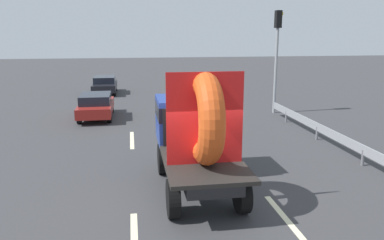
{
  "coord_description": "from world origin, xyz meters",
  "views": [
    {
      "loc": [
        -1.74,
        -9.29,
        4.34
      ],
      "look_at": [
        -0.0,
        1.61,
        1.82
      ],
      "focal_mm": 35.76,
      "sensor_mm": 36.0,
      "label": 1
    }
  ],
  "objects_px": {
    "traffic_light": "(277,47)",
    "oncoming_car": "(105,84)",
    "distant_sedan": "(96,105)",
    "flatbed_truck": "(195,129)"
  },
  "relations": [
    {
      "from": "traffic_light",
      "to": "oncoming_car",
      "type": "relative_size",
      "value": 1.44
    },
    {
      "from": "distant_sedan",
      "to": "flatbed_truck",
      "type": "bearing_deg",
      "value": -69.67
    },
    {
      "from": "distant_sedan",
      "to": "oncoming_car",
      "type": "xyz_separation_m",
      "value": [
        -0.07,
        8.35,
        -0.01
      ]
    },
    {
      "from": "flatbed_truck",
      "to": "distant_sedan",
      "type": "distance_m",
      "value": 10.38
    },
    {
      "from": "flatbed_truck",
      "to": "oncoming_car",
      "type": "height_order",
      "value": "flatbed_truck"
    },
    {
      "from": "distant_sedan",
      "to": "traffic_light",
      "type": "distance_m",
      "value": 10.06
    },
    {
      "from": "traffic_light",
      "to": "oncoming_car",
      "type": "distance_m",
      "value": 13.26
    },
    {
      "from": "distant_sedan",
      "to": "oncoming_car",
      "type": "height_order",
      "value": "distant_sedan"
    },
    {
      "from": "traffic_light",
      "to": "distant_sedan",
      "type": "bearing_deg",
      "value": 178.76
    },
    {
      "from": "distant_sedan",
      "to": "traffic_light",
      "type": "bearing_deg",
      "value": -1.24
    }
  ]
}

